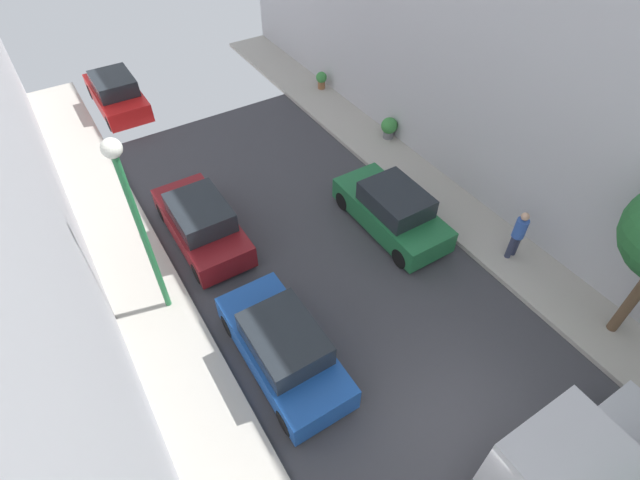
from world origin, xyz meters
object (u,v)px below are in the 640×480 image
potted_plant_0 (389,127)px  potted_plant_1 (321,79)px  parked_car_left_4 (117,94)px  lamp_post (134,208)px  parked_car_right_2 (392,210)px  pedestrian (518,234)px  parked_car_left_3 (202,223)px  parked_car_left_2 (283,347)px

potted_plant_0 → potted_plant_1: potted_plant_0 is taller
parked_car_left_4 → potted_plant_1: (8.28, -3.33, -0.12)m
potted_plant_1 → lamp_post: 13.42m
parked_car_right_2 → potted_plant_1: 9.30m
potted_plant_1 → parked_car_left_4: bearing=158.1°
parked_car_right_2 → potted_plant_0: bearing=53.2°
parked_car_right_2 → pedestrian: pedestrian is taller
parked_car_right_2 → parked_car_left_3: bearing=153.6°
lamp_post → potted_plant_1: bearing=38.7°
parked_car_right_2 → potted_plant_0: parked_car_right_2 is taller
parked_car_left_2 → pedestrian: pedestrian is taller
parked_car_right_2 → potted_plant_1: bearing=71.9°
potted_plant_1 → parked_car_left_3: bearing=-143.4°
pedestrian → potted_plant_0: bearing=83.8°
potted_plant_0 → parked_car_right_2: bearing=-126.8°
pedestrian → parked_car_right_2: bearing=126.1°
potted_plant_0 → potted_plant_1: size_ratio=1.11×
pedestrian → potted_plant_1: bearing=86.9°
parked_car_left_2 → potted_plant_1: (8.28, 11.42, -0.12)m
parked_car_right_2 → pedestrian: (2.24, -3.08, 0.35)m
potted_plant_1 → lamp_post: size_ratio=0.14×
potted_plant_0 → potted_plant_1: (-0.13, 4.81, -0.03)m
parked_car_left_2 → pedestrian: (7.64, -0.49, 0.35)m
parked_car_right_2 → parked_car_left_4: bearing=113.9°
parked_car_left_3 → lamp_post: 4.09m
parked_car_left_2 → potted_plant_1: bearing=54.0°
parked_car_left_4 → lamp_post: lamp_post is taller
parked_car_left_3 → lamp_post: lamp_post is taller
parked_car_left_4 → lamp_post: (-1.90, -11.48, 3.02)m
parked_car_left_2 → parked_car_right_2: size_ratio=1.00×
lamp_post → parked_car_right_2: bearing=-5.4°
parked_car_right_2 → pedestrian: size_ratio=2.44×
parked_car_left_3 → pedestrian: pedestrian is taller
parked_car_left_2 → lamp_post: bearing=120.2°
parked_car_left_4 → parked_car_right_2: 13.31m
parked_car_left_2 → pedestrian: bearing=-3.7°
parked_car_right_2 → lamp_post: bearing=174.6°
parked_car_left_2 → potted_plant_1: 14.11m
pedestrian → parked_car_left_3: bearing=143.0°
parked_car_left_4 → parked_car_left_2: bearing=-90.0°
parked_car_left_4 → potted_plant_0: (8.41, -8.14, -0.09)m
potted_plant_0 → parked_car_left_4: bearing=135.9°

